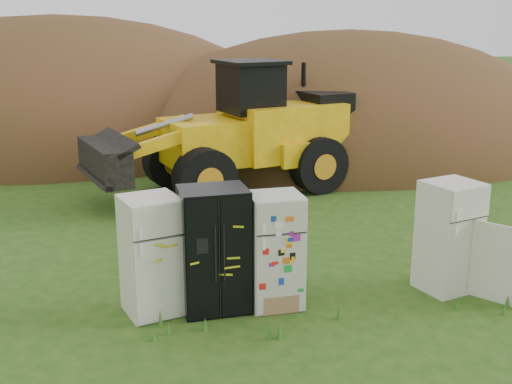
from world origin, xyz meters
TOP-DOWN VIEW (x-y plane):
  - ground at (0.00, 0.00)m, footprint 120.00×120.00m
  - fridge_leftmost at (-2.48, 0.04)m, footprint 1.02×1.00m
  - fridge_black_side at (-1.52, -0.01)m, footprint 1.08×0.88m
  - fridge_sticker at (-0.57, -0.04)m, footprint 0.85×0.79m
  - fridge_open_door at (2.40, 0.02)m, footprint 1.04×1.00m
  - wheel_loader at (-0.50, 6.75)m, footprint 7.52×4.80m
  - dirt_mound_right at (4.61, 11.99)m, footprint 16.07×11.78m
  - dirt_mound_left at (-5.30, 15.24)m, footprint 17.93×13.44m
  - dirt_mound_back at (-0.76, 18.64)m, footprint 19.14×12.76m

SIDE VIEW (x-z plane):
  - ground at x=0.00m, z-range 0.00..0.00m
  - dirt_mound_right at x=4.61m, z-range -4.04..4.04m
  - dirt_mound_left at x=-5.30m, z-range -4.54..4.54m
  - dirt_mound_back at x=-0.76m, z-range -3.01..3.01m
  - fridge_sticker at x=-0.57m, z-range 0.00..1.82m
  - fridge_leftmost at x=-2.48m, z-range 0.00..1.86m
  - fridge_open_door at x=2.40m, z-range 0.00..1.86m
  - fridge_black_side at x=-1.52m, z-range 0.00..1.96m
  - wheel_loader at x=-0.50m, z-range 0.00..3.38m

